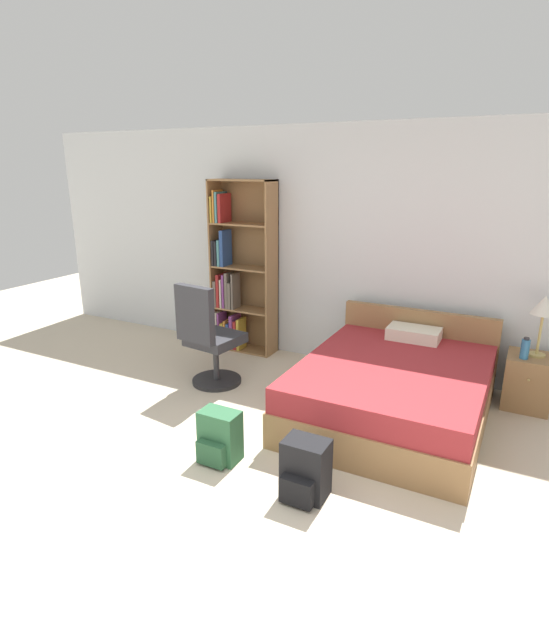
{
  "coord_description": "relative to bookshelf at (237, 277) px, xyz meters",
  "views": [
    {
      "loc": [
        1.49,
        -1.94,
        2.17
      ],
      "look_at": [
        -0.56,
        1.98,
        0.8
      ],
      "focal_mm": 28.0,
      "sensor_mm": 36.0,
      "label": 1
    }
  ],
  "objects": [
    {
      "name": "ground_plane",
      "position": [
        1.61,
        -3.03,
        -0.9
      ],
      "size": [
        14.0,
        14.0,
        0.0
      ],
      "primitive_type": "plane",
      "color": "beige"
    },
    {
      "name": "wall_back",
      "position": [
        1.61,
        0.2,
        0.4
      ],
      "size": [
        9.0,
        0.06,
        2.6
      ],
      "color": "silver",
      "rests_on": "ground_plane"
    },
    {
      "name": "bookshelf",
      "position": [
        0.0,
        0.0,
        0.0
      ],
      "size": [
        0.78,
        0.3,
        2.03
      ],
      "color": "olive",
      "rests_on": "ground_plane"
    },
    {
      "name": "bed",
      "position": [
        2.17,
        -0.86,
        -0.63
      ],
      "size": [
        1.55,
        1.94,
        0.77
      ],
      "color": "olive",
      "rests_on": "ground_plane"
    },
    {
      "name": "office_chair",
      "position": [
        0.33,
        -1.09,
        -0.4
      ],
      "size": [
        0.54,
        0.61,
        1.09
      ],
      "color": "#232326",
      "rests_on": "ground_plane"
    },
    {
      "name": "nightstand",
      "position": [
        3.22,
        -0.1,
        -0.65
      ],
      "size": [
        0.4,
        0.44,
        0.5
      ],
      "color": "olive",
      "rests_on": "ground_plane"
    },
    {
      "name": "table_lamp",
      "position": [
        3.26,
        -0.07,
        0.05
      ],
      "size": [
        0.22,
        0.22,
        0.57
      ],
      "color": "tan",
      "rests_on": "nightstand"
    },
    {
      "name": "water_bottle",
      "position": [
        3.16,
        -0.2,
        -0.3
      ],
      "size": [
        0.07,
        0.07,
        0.2
      ],
      "color": "teal",
      "rests_on": "nightstand"
    },
    {
      "name": "backpack_black",
      "position": [
        1.93,
        -2.28,
        -0.7
      ],
      "size": [
        0.3,
        0.29,
        0.41
      ],
      "color": "black",
      "rests_on": "ground_plane"
    },
    {
      "name": "backpack_green",
      "position": [
        1.17,
        -2.18,
        -0.71
      ],
      "size": [
        0.3,
        0.26,
        0.4
      ],
      "color": "#2D603D",
      "rests_on": "ground_plane"
    }
  ]
}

